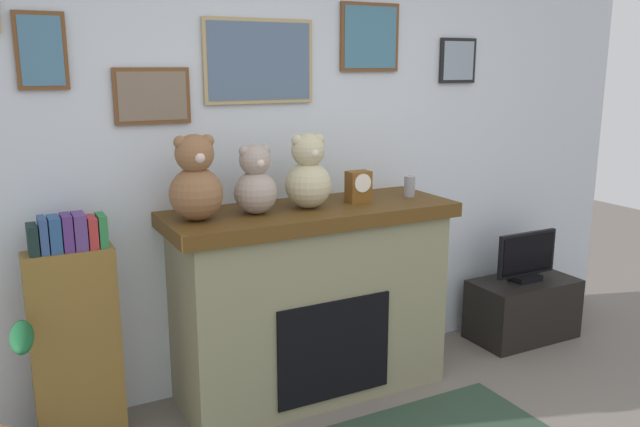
{
  "coord_description": "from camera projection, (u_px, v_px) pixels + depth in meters",
  "views": [
    {
      "loc": [
        -1.62,
        -1.47,
        1.86
      ],
      "look_at": [
        0.03,
        1.66,
        1.05
      ],
      "focal_mm": 36.5,
      "sensor_mm": 36.0,
      "label": 1
    }
  ],
  "objects": [
    {
      "name": "mantel_clock",
      "position": [
        358.0,
        187.0,
        3.69
      ],
      "size": [
        0.13,
        0.1,
        0.18
      ],
      "color": "brown",
      "rests_on": "fireplace"
    },
    {
      "name": "television",
      "position": [
        527.0,
        258.0,
        4.43
      ],
      "size": [
        0.49,
        0.14,
        0.34
      ],
      "color": "black",
      "rests_on": "tv_stand"
    },
    {
      "name": "candle_jar",
      "position": [
        410.0,
        186.0,
        3.85
      ],
      "size": [
        0.07,
        0.07,
        0.12
      ],
      "primitive_type": "cylinder",
      "color": "gray",
      "rests_on": "fireplace"
    },
    {
      "name": "teddy_bear_brown",
      "position": [
        255.0,
        183.0,
        3.39
      ],
      "size": [
        0.23,
        0.23,
        0.37
      ],
      "color": "#A39286",
      "rests_on": "fireplace"
    },
    {
      "name": "fireplace",
      "position": [
        311.0,
        300.0,
        3.71
      ],
      "size": [
        1.62,
        0.62,
        1.1
      ],
      "color": "gray",
      "rests_on": "ground_plane"
    },
    {
      "name": "teddy_bear_grey",
      "position": [
        308.0,
        175.0,
        3.52
      ],
      "size": [
        0.25,
        0.25,
        0.41
      ],
      "color": "#C1B890",
      "rests_on": "fireplace"
    },
    {
      "name": "teddy_bear_tan",
      "position": [
        196.0,
        182.0,
        3.23
      ],
      "size": [
        0.27,
        0.27,
        0.43
      ],
      "color": "brown",
      "rests_on": "fireplace"
    },
    {
      "name": "back_wall",
      "position": [
        289.0,
        161.0,
        3.85
      ],
      "size": [
        5.2,
        0.15,
        2.6
      ],
      "color": "silver",
      "rests_on": "ground_plane"
    },
    {
      "name": "tv_stand",
      "position": [
        523.0,
        309.0,
        4.52
      ],
      "size": [
        0.73,
        0.4,
        0.42
      ],
      "primitive_type": "cube",
      "color": "black",
      "rests_on": "ground_plane"
    },
    {
      "name": "bookshelf",
      "position": [
        75.0,
        336.0,
        3.21
      ],
      "size": [
        0.42,
        0.16,
        1.17
      ],
      "color": "brown",
      "rests_on": "ground_plane"
    }
  ]
}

